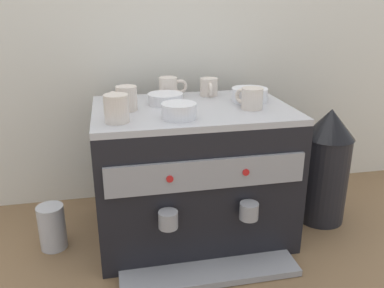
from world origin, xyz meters
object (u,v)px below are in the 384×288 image
Objects in this scene: ceramic_cup_1 at (251,98)px; ceramic_cup_3 at (169,87)px; ceramic_bowl_2 at (249,95)px; ceramic_bowl_1 at (165,99)px; milk_pitcher at (52,227)px; ceramic_cup_4 at (116,108)px; espresso_machine at (192,172)px; ceramic_bowl_0 at (179,111)px; coffee_grinder at (325,165)px; ceramic_cup_2 at (209,87)px; ceramic_cup_0 at (125,98)px.

ceramic_cup_3 reaches higher than ceramic_cup_1.
ceramic_cup_1 is 0.10m from ceramic_bowl_2.
ceramic_cup_1 is 0.95× the size of ceramic_cup_3.
ceramic_bowl_1 is 0.77× the size of milk_pitcher.
ceramic_cup_4 reaches higher than ceramic_cup_3.
espresso_machine is 0.33m from ceramic_bowl_2.
ceramic_cup_1 reaches higher than ceramic_bowl_0.
ceramic_cup_1 is 0.83× the size of ceramic_bowl_1.
espresso_machine is at bearing 162.34° from ceramic_cup_1.
ceramic_cup_1 is at bearing -173.03° from coffee_grinder.
ceramic_cup_1 is 0.64× the size of milk_pitcher.
espresso_machine is 0.31m from ceramic_cup_2.
ceramic_cup_3 is 0.27m from ceramic_bowl_0.
ceramic_cup_3 is 0.67× the size of milk_pitcher.
ceramic_bowl_0 reaches higher than espresso_machine.
ceramic_cup_0 reaches higher than ceramic_cup_3.
ceramic_cup_0 is at bearing 178.36° from espresso_machine.
coffee_grinder is (0.54, -0.18, -0.27)m from ceramic_cup_3.
espresso_machine is 6.22× the size of ceramic_cup_3.
ceramic_bowl_1 is at bearing 155.34° from ceramic_cup_1.
ceramic_bowl_2 reaches higher than ceramic_bowl_1.
ceramic_cup_3 is at bearing 107.61° from espresso_machine.
ceramic_cup_4 reaches higher than espresso_machine.
ceramic_bowl_2 is at bearing 11.19° from espresso_machine.
ceramic_cup_0 reaches higher than espresso_machine.
ceramic_bowl_2 reaches higher than coffee_grinder.
ceramic_cup_3 is at bearing 155.60° from ceramic_bowl_2.
ceramic_bowl_0 is (0.15, -0.12, -0.02)m from ceramic_cup_0.
ceramic_bowl_0 is at bearing -85.29° from ceramic_bowl_1.
ceramic_cup_1 is at bearing -17.66° from espresso_machine.
ceramic_cup_0 is 0.87× the size of ceramic_bowl_1.
ceramic_cup_3 reaches higher than ceramic_bowl_2.
ceramic_bowl_1 is at bearing 10.09° from milk_pitcher.
ceramic_bowl_0 is at bearing -92.90° from ceramic_cup_3.
milk_pitcher is at bearing 175.85° from ceramic_cup_1.
ceramic_cup_4 reaches higher than ceramic_bowl_2.
ceramic_bowl_2 is at bearing 168.04° from coffee_grinder.
espresso_machine is 6.54× the size of ceramic_cup_1.
ceramic_cup_4 is (-0.33, -0.26, 0.01)m from ceramic_cup_2.
ceramic_cup_4 is 0.18m from ceramic_bowl_0.
ceramic_cup_0 reaches higher than ceramic_bowl_0.
ceramic_cup_3 is at bearing 55.01° from ceramic_cup_4.
espresso_machine reaches higher than milk_pitcher.
ceramic_bowl_2 is 0.79m from milk_pitcher.
ceramic_cup_4 is at bearing -24.72° from milk_pitcher.
milk_pitcher is at bearing -158.51° from ceramic_cup_3.
ceramic_cup_4 is 0.48m from ceramic_bowl_2.
ceramic_cup_1 is 0.22m from ceramic_cup_2.
ceramic_bowl_0 is 0.18m from ceramic_bowl_1.
ceramic_bowl_0 is 0.58m from milk_pitcher.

